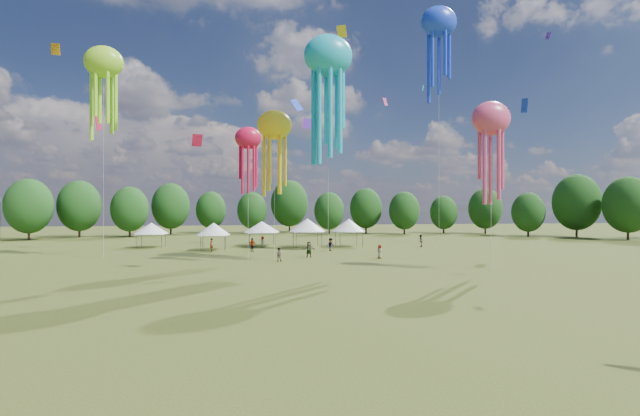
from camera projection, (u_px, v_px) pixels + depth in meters
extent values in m
plane|color=#384416|center=(436.00, 375.00, 15.91)|extent=(300.00, 300.00, 0.00)
imported|color=gray|center=(279.00, 255.00, 50.25)|extent=(0.86, 0.73, 1.56)
imported|color=gray|center=(263.00, 242.00, 68.50)|extent=(0.68, 0.92, 1.74)
imported|color=gray|center=(420.00, 241.00, 69.33)|extent=(1.02, 1.13, 1.91)
imported|color=gray|center=(331.00, 245.00, 62.97)|extent=(1.35, 1.19, 1.81)
imported|color=gray|center=(252.00, 245.00, 62.13)|extent=(1.18, 0.87, 1.87)
imported|color=gray|center=(309.00, 249.00, 54.74)|extent=(1.86, 0.92, 1.92)
imported|color=gray|center=(211.00, 245.00, 62.08)|extent=(0.51, 0.72, 1.86)
imported|color=gray|center=(380.00, 252.00, 53.41)|extent=(0.69, 0.90, 1.66)
cylinder|color=#47474C|center=(136.00, 242.00, 66.75)|extent=(0.08, 0.08, 2.01)
cylinder|color=#47474C|center=(142.00, 240.00, 70.31)|extent=(0.08, 0.08, 2.01)
cylinder|color=#47474C|center=(161.00, 242.00, 67.37)|extent=(0.08, 0.08, 2.01)
cylinder|color=#47474C|center=(165.00, 240.00, 70.92)|extent=(0.08, 0.08, 2.01)
cube|color=white|center=(151.00, 234.00, 68.84)|extent=(4.01, 4.01, 0.10)
cone|color=white|center=(151.00, 228.00, 68.84)|extent=(5.22, 5.22, 1.72)
cylinder|color=#47474C|center=(201.00, 244.00, 62.51)|extent=(0.08, 0.08, 2.08)
cylinder|color=#47474C|center=(203.00, 242.00, 65.77)|extent=(0.08, 0.08, 2.08)
cylinder|color=#47474C|center=(225.00, 244.00, 63.07)|extent=(0.08, 0.08, 2.08)
cylinder|color=#47474C|center=(226.00, 242.00, 66.33)|extent=(0.08, 0.08, 2.08)
cube|color=white|center=(214.00, 235.00, 64.42)|extent=(3.70, 3.70, 0.10)
cone|color=white|center=(214.00, 229.00, 64.43)|extent=(4.81, 4.81, 1.78)
cylinder|color=#47474C|center=(249.00, 240.00, 69.74)|extent=(0.08, 0.08, 2.08)
cylinder|color=#47474C|center=(249.00, 239.00, 73.71)|extent=(0.08, 0.08, 2.08)
cylinder|color=#47474C|center=(275.00, 240.00, 70.42)|extent=(0.08, 0.08, 2.08)
cylinder|color=#47474C|center=(273.00, 238.00, 74.39)|extent=(0.08, 0.08, 2.08)
cube|color=white|center=(262.00, 233.00, 72.07)|extent=(4.43, 4.43, 0.10)
cone|color=white|center=(262.00, 227.00, 72.07)|extent=(5.76, 5.76, 1.78)
cylinder|color=#47474C|center=(296.00, 240.00, 67.42)|extent=(0.08, 0.08, 2.35)
cylinder|color=#47474C|center=(293.00, 239.00, 71.29)|extent=(0.08, 0.08, 2.35)
cylinder|color=#47474C|center=(322.00, 240.00, 68.08)|extent=(0.08, 0.08, 2.35)
cylinder|color=#47474C|center=(318.00, 238.00, 71.96)|extent=(0.08, 0.08, 2.35)
cube|color=white|center=(307.00, 232.00, 69.69)|extent=(4.33, 4.33, 0.10)
cone|color=white|center=(307.00, 225.00, 69.69)|extent=(5.63, 5.63, 2.01)
cylinder|color=#47474C|center=(340.00, 240.00, 68.17)|extent=(0.08, 0.08, 2.32)
cylinder|color=#47474C|center=(335.00, 239.00, 71.69)|extent=(0.08, 0.08, 2.32)
cylinder|color=#47474C|center=(363.00, 240.00, 68.78)|extent=(0.08, 0.08, 2.32)
cylinder|color=#47474C|center=(357.00, 238.00, 72.29)|extent=(0.08, 0.08, 2.32)
cube|color=white|center=(349.00, 232.00, 70.24)|extent=(3.97, 3.97, 0.10)
cone|color=white|center=(349.00, 225.00, 70.24)|extent=(5.16, 5.16, 1.99)
ellipsoid|color=yellow|center=(275.00, 125.00, 52.94)|extent=(4.14, 2.90, 3.52)
cylinder|color=beige|center=(275.00, 192.00, 52.92)|extent=(0.03, 0.03, 15.94)
ellipsoid|color=#17A6C8|center=(328.00, 56.00, 49.06)|extent=(5.40, 3.78, 4.59)
cylinder|color=beige|center=(328.00, 159.00, 49.03)|extent=(0.03, 0.03, 22.86)
ellipsoid|color=#D73F6E|center=(491.00, 118.00, 42.75)|extent=(3.84, 2.69, 3.27)
cylinder|color=beige|center=(491.00, 195.00, 42.73)|extent=(0.03, 0.03, 14.64)
ellipsoid|color=#9CEC26|center=(104.00, 62.00, 53.87)|extent=(4.56, 3.19, 3.88)
cylinder|color=beige|center=(104.00, 160.00, 53.84)|extent=(0.03, 0.03, 23.73)
ellipsoid|color=red|center=(248.00, 138.00, 48.96)|extent=(2.91, 2.03, 2.47)
cylinder|color=beige|center=(248.00, 200.00, 48.94)|extent=(0.03, 0.03, 13.75)
ellipsoid|color=blue|center=(439.00, 22.00, 57.21)|extent=(4.70, 3.29, 4.00)
cylinder|color=beige|center=(439.00, 138.00, 57.17)|extent=(0.03, 0.03, 30.00)
cube|color=blue|center=(297.00, 105.00, 70.77)|extent=(2.29, 1.38, 2.34)
cube|color=#17A6C8|center=(423.00, 88.00, 85.94)|extent=(0.49, 0.92, 1.13)
cube|color=purple|center=(307.00, 123.00, 53.98)|extent=(1.17, 0.60, 1.36)
cube|color=red|center=(197.00, 140.00, 79.06)|extent=(1.94, 1.52, 2.08)
cube|color=orange|center=(55.00, 49.00, 48.11)|extent=(0.97, 0.44, 1.25)
cube|color=yellow|center=(342.00, 32.00, 64.65)|extent=(1.68, 1.11, 1.72)
cube|color=blue|center=(524.00, 106.00, 71.43)|extent=(0.17, 2.11, 2.52)
cube|color=#D73F6E|center=(385.00, 102.00, 88.73)|extent=(1.38, 0.90, 1.75)
cube|color=purple|center=(548.00, 36.00, 58.60)|extent=(0.36, 0.91, 1.07)
cube|color=red|center=(98.00, 123.00, 62.97)|extent=(0.37, 1.92, 2.28)
cube|color=orange|center=(329.00, 124.00, 61.58)|extent=(0.87, 1.45, 1.49)
cylinder|color=#38281C|center=(29.00, 231.00, 84.96)|extent=(0.44, 0.44, 3.36)
ellipsoid|color=#1A4115|center=(29.00, 206.00, 84.98)|extent=(8.40, 8.40, 10.51)
cylinder|color=#38281C|center=(79.00, 229.00, 93.26)|extent=(0.44, 0.44, 3.41)
ellipsoid|color=#1A4115|center=(79.00, 206.00, 93.28)|extent=(8.53, 8.53, 10.66)
cylinder|color=#38281C|center=(130.00, 230.00, 94.51)|extent=(0.44, 0.44, 3.07)
ellipsoid|color=#1A4115|center=(130.00, 209.00, 94.52)|extent=(7.66, 7.66, 9.58)
cylinder|color=#38281C|center=(171.00, 227.00, 103.90)|extent=(0.44, 0.44, 3.43)
ellipsoid|color=#1A4115|center=(171.00, 206.00, 103.92)|extent=(8.58, 8.58, 10.73)
cylinder|color=#38281C|center=(211.00, 227.00, 110.93)|extent=(0.44, 0.44, 2.95)
ellipsoid|color=#1A4115|center=(211.00, 210.00, 110.94)|extent=(7.37, 7.37, 9.21)
cylinder|color=#38281C|center=(252.00, 227.00, 108.79)|extent=(0.44, 0.44, 2.89)
ellipsoid|color=#1A4115|center=(252.00, 210.00, 108.80)|extent=(7.23, 7.23, 9.04)
cylinder|color=#38281C|center=(289.00, 225.00, 114.79)|extent=(0.44, 0.44, 3.84)
ellipsoid|color=#1A4115|center=(289.00, 203.00, 114.80)|extent=(9.60, 9.60, 11.99)
cylinder|color=#38281C|center=(329.00, 228.00, 105.30)|extent=(0.44, 0.44, 2.84)
ellipsoid|color=#1A4115|center=(329.00, 211.00, 105.31)|extent=(7.11, 7.11, 8.89)
cylinder|color=#38281C|center=(366.00, 227.00, 109.51)|extent=(0.44, 0.44, 3.16)
ellipsoid|color=#1A4115|center=(366.00, 208.00, 109.53)|extent=(7.91, 7.91, 9.88)
cylinder|color=#38281C|center=(404.00, 228.00, 105.17)|extent=(0.44, 0.44, 2.88)
ellipsoid|color=#1A4115|center=(404.00, 211.00, 105.18)|extent=(7.21, 7.21, 9.01)
cylinder|color=#38281C|center=(444.00, 228.00, 108.93)|extent=(0.44, 0.44, 2.63)
ellipsoid|color=#1A4115|center=(444.00, 212.00, 108.94)|extent=(6.57, 6.57, 8.22)
cylinder|color=#38281C|center=(485.00, 227.00, 106.99)|extent=(0.44, 0.44, 3.13)
ellipsoid|color=#1A4115|center=(485.00, 209.00, 107.00)|extent=(7.81, 7.81, 9.77)
cylinder|color=#38281C|center=(528.00, 230.00, 95.78)|extent=(0.44, 0.44, 2.72)
ellipsoid|color=#1A4115|center=(528.00, 212.00, 95.79)|extent=(6.80, 6.80, 8.50)
cylinder|color=#38281C|center=(577.00, 228.00, 94.51)|extent=(0.44, 0.44, 3.81)
ellipsoid|color=#1A4115|center=(577.00, 202.00, 94.52)|extent=(9.52, 9.52, 11.90)
cylinder|color=#38281C|center=(628.00, 231.00, 86.13)|extent=(0.44, 0.44, 3.51)
ellipsoid|color=#1A4115|center=(628.00, 205.00, 86.14)|extent=(8.78, 8.78, 10.97)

